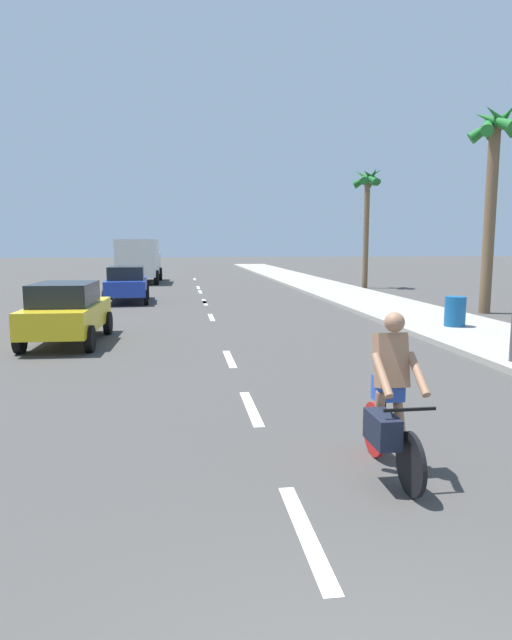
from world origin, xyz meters
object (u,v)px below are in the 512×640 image
delivery_truck (139,260)px  trash_bin_near (455,311)px  parked_car_blue (127,283)px  palm_tree_far (367,193)px  cyclist (389,403)px  palm_tree_mid (493,161)px  parked_car_yellow (67,311)px

delivery_truck → trash_bin_near: bearing=-62.4°
parked_car_blue → palm_tree_far: size_ratio=0.59×
cyclist → delivery_truck: 30.97m
parked_car_blue → palm_tree_mid: 15.31m
parked_car_blue → delivery_truck: (-0.30, 11.86, 0.67)m
palm_tree_mid → palm_tree_far: palm_tree_mid is taller
parked_car_yellow → palm_tree_mid: palm_tree_mid is taller
parked_car_blue → cyclist: bearing=-78.7°
cyclist → palm_tree_mid: bearing=-124.5°
parked_car_blue → delivery_truck: delivery_truck is taller
cyclist → parked_car_yellow: size_ratio=0.47×
cyclist → parked_car_blue: bearing=-76.5°
delivery_truck → trash_bin_near: 23.80m
delivery_truck → palm_tree_mid: 22.68m
palm_tree_far → palm_tree_mid: bearing=-87.4°
cyclist → trash_bin_near: cyclist is taller
parked_car_yellow → parked_car_blue: (0.59, 9.90, 0.00)m
parked_car_blue → trash_bin_near: bearing=-44.8°
cyclist → delivery_truck: bearing=-81.1°
cyclist → palm_tree_far: 26.31m
cyclist → parked_car_yellow: bearing=-59.9°
cyclist → parked_car_blue: (-4.54, 18.72, 0.01)m
delivery_truck → palm_tree_far: (13.18, -6.05, 3.85)m
cyclist → palm_tree_far: palm_tree_far is taller
cyclist → delivery_truck: size_ratio=0.29×
parked_car_yellow → parked_car_blue: size_ratio=0.95×
delivery_truck → parked_car_yellow: bearing=-89.5°
parked_car_yellow → palm_tree_mid: size_ratio=0.51×
palm_tree_far → trash_bin_near: palm_tree_far is taller
trash_bin_near → palm_tree_mid: bearing=49.5°
delivery_truck → palm_tree_mid: palm_tree_mid is taller
palm_tree_far → parked_car_blue: bearing=-155.7°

